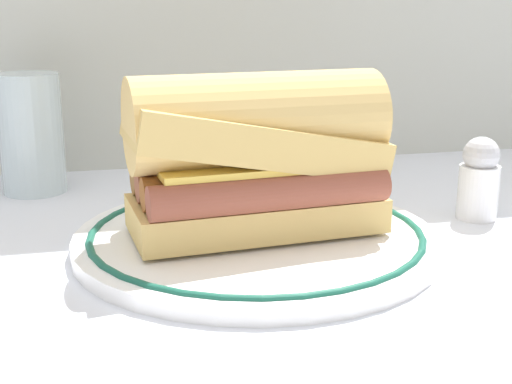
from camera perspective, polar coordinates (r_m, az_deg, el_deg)
ground_plane at (r=0.52m, az=-0.50°, el=-5.98°), size 1.50×1.50×0.00m
plate at (r=0.55m, az=0.00°, el=-3.72°), size 0.29×0.29×0.01m
sausage_sandwich at (r=0.54m, az=0.00°, el=3.18°), size 0.20×0.11×0.12m
drinking_glass at (r=0.74m, az=-17.86°, el=4.00°), size 0.06×0.06×0.12m
salt_shaker at (r=0.65m, az=17.76°, el=1.00°), size 0.04×0.04×0.07m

